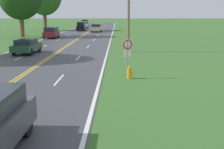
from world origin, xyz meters
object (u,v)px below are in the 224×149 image
at_px(car_maroon_suv_mid_near, 51,32).
at_px(car_champagne_suv_mid_far, 96,28).
at_px(traffic_sign, 127,49).
at_px(car_black_van_receding, 81,26).
at_px(car_dark_green_sedan_approaching, 27,46).
at_px(car_white_suv_distant, 83,25).
at_px(fire_hydrant, 129,72).
at_px(car_dark_blue_suv_horizon, 85,23).

distance_m(car_maroon_suv_mid_near, car_champagne_suv_mid_far, 16.40).
relative_size(traffic_sign, car_maroon_suv_mid_near, 0.58).
relative_size(car_maroon_suv_mid_near, car_black_van_receding, 0.88).
distance_m(car_dark_green_sedan_approaching, car_white_suv_distant, 47.77).
distance_m(traffic_sign, car_champagne_suv_mid_far, 44.71).
xyz_separation_m(traffic_sign, car_maroon_suv_mid_near, (-10.66, 29.10, -0.85)).
bearing_deg(car_dark_green_sedan_approaching, fire_hydrant, -137.40).
distance_m(car_dark_green_sedan_approaching, car_maroon_suv_mid_near, 17.88).
distance_m(fire_hydrant, car_maroon_suv_mid_near, 31.00).
distance_m(car_black_van_receding, car_white_suv_distant, 9.27).
bearing_deg(car_champagne_suv_mid_far, fire_hydrant, 7.61).
xyz_separation_m(traffic_sign, car_dark_blue_suv_horizon, (-9.79, 69.82, -0.79)).
height_order(fire_hydrant, car_maroon_suv_mid_near, car_maroon_suv_mid_near).
relative_size(fire_hydrant, car_maroon_suv_mid_near, 0.19).
relative_size(car_dark_green_sedan_approaching, car_black_van_receding, 0.94).
height_order(fire_hydrant, traffic_sign, traffic_sign).
relative_size(fire_hydrant, car_dark_blue_suv_horizon, 0.16).
xyz_separation_m(fire_hydrant, car_champagne_suv_mid_far, (-4.98, 44.40, 0.48)).
height_order(car_dark_green_sedan_approaching, car_dark_blue_suv_horizon, car_dark_blue_suv_horizon).
relative_size(traffic_sign, car_champagne_suv_mid_far, 0.54).
bearing_deg(car_black_van_receding, car_champagne_suv_mid_far, -146.46).
height_order(car_champagne_suv_mid_far, car_dark_blue_suv_horizon, car_dark_blue_suv_horizon).
height_order(traffic_sign, car_white_suv_distant, traffic_sign).
xyz_separation_m(car_maroon_suv_mid_near, car_white_suv_distant, (1.51, 29.95, -0.03)).
xyz_separation_m(car_dark_green_sedan_approaching, car_maroon_suv_mid_near, (-1.41, 17.82, 0.18)).
height_order(car_maroon_suv_mid_near, car_white_suv_distant, car_maroon_suv_mid_near).
xyz_separation_m(car_dark_green_sedan_approaching, car_dark_blue_suv_horizon, (-0.55, 58.54, 0.24)).
distance_m(traffic_sign, car_white_suv_distant, 59.76).
bearing_deg(car_dark_blue_suv_horizon, car_champagne_suv_mid_far, -170.18).
distance_m(traffic_sign, car_dark_blue_suv_horizon, 70.51).
bearing_deg(car_black_van_receding, car_white_suv_distant, 2.75).
distance_m(car_champagne_suv_mid_far, car_black_van_receding, 6.51).
xyz_separation_m(fire_hydrant, traffic_sign, (-0.13, -0.04, 1.37)).
xyz_separation_m(car_champagne_suv_mid_far, car_dark_blue_suv_horizon, (-4.94, 25.38, 0.11)).
bearing_deg(car_maroon_suv_mid_near, traffic_sign, -159.71).
relative_size(traffic_sign, car_dark_blue_suv_horizon, 0.49).
bearing_deg(car_dark_blue_suv_horizon, traffic_sign, -173.21).
relative_size(car_dark_green_sedan_approaching, car_white_suv_distant, 0.89).
height_order(car_black_van_receding, car_dark_blue_suv_horizon, car_black_van_receding).
height_order(car_maroon_suv_mid_near, car_champagne_suv_mid_far, car_maroon_suv_mid_near).
height_order(traffic_sign, car_dark_blue_suv_horizon, traffic_sign).
bearing_deg(car_white_suv_distant, car_dark_blue_suv_horizon, 6.07).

